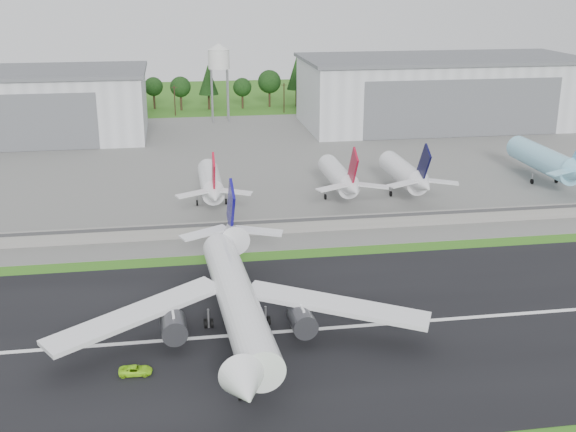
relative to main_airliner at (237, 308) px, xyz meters
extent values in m
plane|color=#316116|center=(14.93, -9.56, -4.89)|extent=(600.00, 600.00, 0.00)
cube|color=black|center=(14.93, 0.44, -4.84)|extent=(320.00, 60.00, 0.10)
cube|color=white|center=(14.93, 0.44, -4.78)|extent=(220.00, 1.00, 0.02)
cube|color=slate|center=(14.93, 110.44, -4.84)|extent=(320.00, 150.00, 0.10)
cube|color=gray|center=(14.93, 45.44, -3.14)|extent=(240.00, 0.50, 3.50)
cube|color=#38383A|center=(14.93, 45.14, -1.89)|extent=(240.00, 0.12, 0.70)
cube|color=silver|center=(-65.07, 155.44, 6.11)|extent=(95.00, 42.00, 22.00)
cube|color=silver|center=(89.93, 155.44, 7.11)|extent=(100.00, 45.00, 24.00)
cube|color=#595B60|center=(89.93, 155.44, 19.71)|extent=(102.00, 47.00, 1.20)
cube|color=#595B60|center=(89.93, 132.79, 5.19)|extent=(70.00, 0.30, 19.68)
cylinder|color=#99999E|center=(6.93, 172.44, 5.11)|extent=(0.50, 0.50, 20.00)
cylinder|color=#99999E|center=(12.93, 178.44, 5.11)|extent=(0.50, 0.50, 20.00)
cylinder|color=silver|center=(9.93, 175.44, 18.61)|extent=(8.00, 8.00, 7.00)
cone|color=silver|center=(9.93, 175.44, 23.31)|extent=(8.40, 8.40, 2.40)
cylinder|color=white|center=(0.03, 0.44, 1.31)|extent=(8.20, 44.25, 5.80)
cone|color=white|center=(-1.34, -24.53, 1.31)|extent=(6.12, 6.31, 5.80)
cone|color=white|center=(1.48, 26.90, 2.51)|extent=(5.99, 9.29, 5.51)
cube|color=#110B66|center=(1.45, 26.40, 7.81)|extent=(1.02, 9.55, 11.13)
cube|color=white|center=(14.89, -2.38, 0.51)|extent=(27.70, 16.75, 2.65)
cylinder|color=#333338|center=(9.32, -3.58, -1.09)|extent=(4.10, 5.70, 3.80)
cube|color=white|center=(6.44, 26.12, 2.91)|extent=(9.52, 5.40, 0.98)
cube|color=white|center=(-15.06, -0.74, 0.51)|extent=(26.79, 19.18, 2.65)
cylinder|color=#333338|center=(-9.65, -2.54, -1.09)|extent=(4.10, 5.70, 3.80)
cube|color=white|center=(-3.54, 26.67, 2.91)|extent=(9.55, 6.23, 0.98)
cube|color=#99999E|center=(-0.19, -3.56, -3.19)|extent=(11.63, 30.50, 3.20)
cylinder|color=black|center=(-4.30, 3.68, -4.04)|extent=(0.48, 1.52, 1.50)
imported|color=#A5F21C|center=(-15.12, -8.87, -4.15)|extent=(4.74, 2.42, 1.28)
cylinder|color=white|center=(0.06, 70.44, 0.70)|extent=(5.18, 24.00, 5.18)
cone|color=white|center=(0.06, 54.94, 1.70)|extent=(4.92, 7.00, 4.92)
cube|color=#B50D27|center=(0.06, 55.44, 6.50)|extent=(0.45, 8.59, 10.02)
cylinder|color=#99999E|center=(-3.44, 68.44, -3.39)|extent=(0.32, 0.32, 3.00)
cylinder|color=#99999E|center=(3.56, 68.44, -3.39)|extent=(0.32, 0.32, 3.00)
cylinder|color=black|center=(-3.44, 68.44, -4.09)|extent=(0.40, 1.40, 1.40)
cylinder|color=silver|center=(31.75, 70.44, 0.68)|extent=(5.15, 24.00, 5.15)
cone|color=silver|center=(31.75, 54.94, 1.68)|extent=(4.89, 7.00, 4.89)
cube|color=maroon|center=(31.75, 55.44, 6.48)|extent=(0.45, 8.59, 10.02)
cylinder|color=#99999E|center=(28.25, 68.44, -3.39)|extent=(0.32, 0.32, 3.00)
cylinder|color=#99999E|center=(35.25, 68.44, -3.39)|extent=(0.32, 0.32, 3.00)
cylinder|color=black|center=(28.25, 68.44, -4.09)|extent=(0.40, 1.40, 1.40)
cylinder|color=white|center=(48.60, 70.44, 0.86)|extent=(5.51, 24.00, 5.51)
cone|color=white|center=(48.60, 54.94, 1.86)|extent=(5.24, 7.00, 5.24)
cube|color=black|center=(48.60, 55.44, 6.66)|extent=(0.45, 8.59, 10.02)
cylinder|color=#99999E|center=(45.10, 68.44, -3.39)|extent=(0.32, 0.32, 3.00)
cylinder|color=#99999E|center=(52.10, 68.44, -3.39)|extent=(0.32, 0.32, 3.00)
cylinder|color=black|center=(45.10, 68.44, -4.09)|extent=(0.40, 1.40, 1.40)
cylinder|color=#85CBE6|center=(89.22, 75.44, 1.39)|extent=(6.57, 30.00, 6.57)
cylinder|color=#99999E|center=(85.72, 73.44, -3.39)|extent=(0.32, 0.32, 3.00)
cylinder|color=#99999E|center=(92.72, 73.44, -3.39)|extent=(0.32, 0.32, 3.00)
cylinder|color=black|center=(85.72, 73.44, -4.09)|extent=(0.40, 1.40, 1.40)
camera|label=1|loc=(-8.30, -99.38, 47.70)|focal=45.00mm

